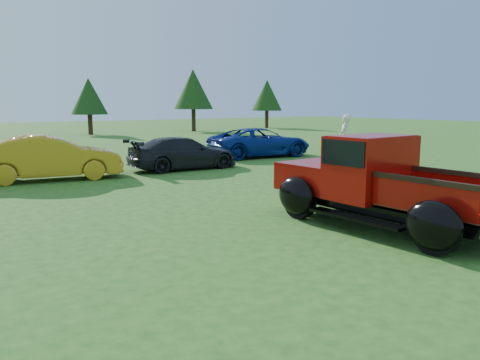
{
  "coord_description": "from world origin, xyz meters",
  "views": [
    {
      "loc": [
        -5.43,
        -7.08,
        2.39
      ],
      "look_at": [
        -0.37,
        0.2,
        0.95
      ],
      "focal_mm": 35.0,
      "sensor_mm": 36.0,
      "label": 1
    }
  ],
  "objects_px": {
    "tree_mid_right": "(89,96)",
    "spectator": "(344,138)",
    "show_car_grey": "(183,153)",
    "tree_far_east": "(267,95)",
    "pickup_truck": "(370,182)",
    "show_car_yellow": "(51,158)",
    "tree_east": "(193,89)",
    "show_car_blue": "(260,142)"
  },
  "relations": [
    {
      "from": "pickup_truck",
      "to": "show_car_blue",
      "type": "height_order",
      "value": "pickup_truck"
    },
    {
      "from": "tree_far_east",
      "to": "pickup_truck",
      "type": "relative_size",
      "value": 0.98
    },
    {
      "from": "pickup_truck",
      "to": "show_car_grey",
      "type": "distance_m",
      "value": 9.29
    },
    {
      "from": "tree_mid_right",
      "to": "tree_east",
      "type": "height_order",
      "value": "tree_east"
    },
    {
      "from": "tree_far_east",
      "to": "show_car_blue",
      "type": "xyz_separation_m",
      "value": [
        -16.46,
        -20.54,
        -2.59
      ]
    },
    {
      "from": "show_car_yellow",
      "to": "spectator",
      "type": "bearing_deg",
      "value": -88.83
    },
    {
      "from": "pickup_truck",
      "to": "show_car_blue",
      "type": "relative_size",
      "value": 1.03
    },
    {
      "from": "tree_east",
      "to": "tree_far_east",
      "type": "relative_size",
      "value": 1.12
    },
    {
      "from": "tree_far_east",
      "to": "tree_east",
      "type": "bearing_deg",
      "value": -173.66
    },
    {
      "from": "tree_east",
      "to": "show_car_grey",
      "type": "xyz_separation_m",
      "value": [
        -12.32,
        -21.23,
        -3.06
      ]
    },
    {
      "from": "show_car_grey",
      "to": "spectator",
      "type": "distance_m",
      "value": 6.97
    },
    {
      "from": "show_car_blue",
      "to": "spectator",
      "type": "distance_m",
      "value": 3.88
    },
    {
      "from": "show_car_yellow",
      "to": "show_car_blue",
      "type": "relative_size",
      "value": 0.91
    },
    {
      "from": "tree_far_east",
      "to": "pickup_truck",
      "type": "distance_m",
      "value": 38.5
    },
    {
      "from": "tree_mid_right",
      "to": "tree_far_east",
      "type": "distance_m",
      "value": 18.01
    },
    {
      "from": "tree_far_east",
      "to": "show_car_blue",
      "type": "relative_size",
      "value": 1.01
    },
    {
      "from": "tree_east",
      "to": "show_car_yellow",
      "type": "bearing_deg",
      "value": -128.84
    },
    {
      "from": "tree_east",
      "to": "show_car_grey",
      "type": "height_order",
      "value": "tree_east"
    },
    {
      "from": "pickup_truck",
      "to": "show_car_grey",
      "type": "relative_size",
      "value": 1.2
    },
    {
      "from": "tree_mid_right",
      "to": "spectator",
      "type": "bearing_deg",
      "value": -81.67
    },
    {
      "from": "tree_far_east",
      "to": "spectator",
      "type": "height_order",
      "value": "tree_far_east"
    },
    {
      "from": "pickup_truck",
      "to": "tree_far_east",
      "type": "bearing_deg",
      "value": 52.08
    },
    {
      "from": "tree_mid_right",
      "to": "show_car_yellow",
      "type": "bearing_deg",
      "value": -110.26
    },
    {
      "from": "tree_far_east",
      "to": "pickup_truck",
      "type": "height_order",
      "value": "tree_far_east"
    },
    {
      "from": "tree_east",
      "to": "show_car_grey",
      "type": "bearing_deg",
      "value": -120.14
    },
    {
      "from": "tree_mid_right",
      "to": "show_car_blue",
      "type": "relative_size",
      "value": 0.93
    },
    {
      "from": "tree_mid_right",
      "to": "show_car_yellow",
      "type": "relative_size",
      "value": 1.02
    },
    {
      "from": "show_car_yellow",
      "to": "show_car_grey",
      "type": "bearing_deg",
      "value": -81.59
    },
    {
      "from": "show_car_grey",
      "to": "spectator",
      "type": "xyz_separation_m",
      "value": [
        6.75,
        -1.69,
        0.39
      ]
    },
    {
      "from": "show_car_blue",
      "to": "spectator",
      "type": "relative_size",
      "value": 2.42
    },
    {
      "from": "tree_mid_right",
      "to": "show_car_blue",
      "type": "bearing_deg",
      "value": -85.61
    },
    {
      "from": "show_car_blue",
      "to": "tree_east",
      "type": "bearing_deg",
      "value": -13.7
    },
    {
      "from": "tree_east",
      "to": "show_car_blue",
      "type": "bearing_deg",
      "value": -110.89
    },
    {
      "from": "tree_mid_right",
      "to": "pickup_truck",
      "type": "relative_size",
      "value": 0.9
    },
    {
      "from": "tree_east",
      "to": "pickup_truck",
      "type": "bearing_deg",
      "value": -113.13
    },
    {
      "from": "tree_mid_right",
      "to": "show_car_grey",
      "type": "distance_m",
      "value": 22.11
    },
    {
      "from": "tree_east",
      "to": "show_car_yellow",
      "type": "relative_size",
      "value": 1.25
    },
    {
      "from": "tree_mid_right",
      "to": "tree_east",
      "type": "xyz_separation_m",
      "value": [
        9.0,
        -0.5,
        0.68
      ]
    },
    {
      "from": "tree_far_east",
      "to": "spectator",
      "type": "relative_size",
      "value": 2.45
    },
    {
      "from": "spectator",
      "to": "show_car_grey",
      "type": "bearing_deg",
      "value": -44.15
    },
    {
      "from": "tree_mid_right",
      "to": "show_car_grey",
      "type": "relative_size",
      "value": 1.07
    },
    {
      "from": "tree_mid_right",
      "to": "show_car_yellow",
      "type": "xyz_separation_m",
      "value": [
        -7.96,
        -21.56,
        -2.26
      ]
    }
  ]
}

